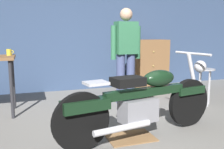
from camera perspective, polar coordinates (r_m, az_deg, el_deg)
name	(u,v)px	position (r m, az deg, el deg)	size (l,w,h in m)	color
ground_plane	(126,136)	(3.21, 3.22, -13.55)	(12.00, 12.00, 0.00)	gray
back_wall	(79,19)	(5.66, -7.40, 12.32)	(8.00, 0.12, 3.10)	#384C70
motorcycle	(143,100)	(3.07, 6.99, -5.81)	(2.17, 0.74, 1.00)	black
person_standing	(126,51)	(4.51, 3.13, 5.23)	(0.57, 0.25, 1.67)	#46527E
shop_stool	(205,77)	(4.66, 20.14, -0.49)	(0.32, 0.32, 0.64)	#B2B2B7
wooden_dresser	(148,65)	(5.69, 8.18, 2.19)	(0.80, 0.47, 1.10)	brown
drip_tray	(131,137)	(3.15, 4.18, -13.88)	(0.56, 0.40, 0.01)	olive
mug_yellow_tall	(9,52)	(4.28, -22.08, 4.66)	(0.11, 0.08, 0.10)	yellow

